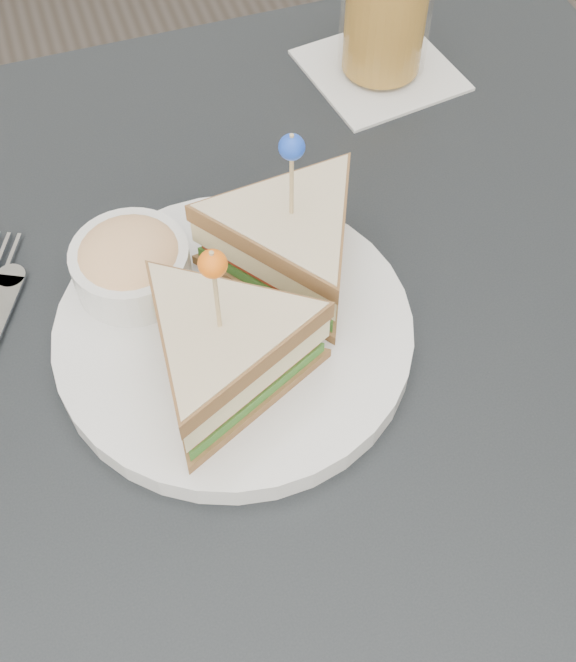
% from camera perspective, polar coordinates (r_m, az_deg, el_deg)
% --- Properties ---
extents(table, '(0.80, 0.80, 0.75)m').
position_cam_1_polar(table, '(0.61, -0.59, -7.79)').
color(table, black).
rests_on(table, ground).
extents(plate_meal, '(0.28, 0.26, 0.14)m').
position_cam_1_polar(plate_meal, '(0.54, -3.32, 2.09)').
color(plate_meal, white).
rests_on(plate_meal, table).
extents(drink_set, '(0.14, 0.14, 0.15)m').
position_cam_1_polar(drink_set, '(0.73, 6.82, 21.54)').
color(drink_set, silver).
rests_on(drink_set, table).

